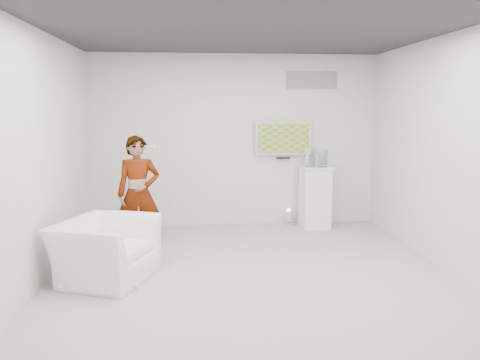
{
  "coord_description": "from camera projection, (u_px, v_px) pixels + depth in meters",
  "views": [
    {
      "loc": [
        -0.65,
        -5.7,
        2.08
      ],
      "look_at": [
        -0.08,
        0.6,
        1.1
      ],
      "focal_mm": 35.0,
      "sensor_mm": 36.0,
      "label": 1
    }
  ],
  "objects": [
    {
      "name": "room",
      "position": [
        251.0,
        155.0,
        5.75
      ],
      "size": [
        5.01,
        5.01,
        3.0
      ],
      "color": "#B0A8A1",
      "rests_on": "ground"
    },
    {
      "name": "tv",
      "position": [
        283.0,
        138.0,
        8.23
      ],
      "size": [
        1.0,
        0.08,
        0.6
      ],
      "primitive_type": "cube",
      "color": "silver",
      "rests_on": "room"
    },
    {
      "name": "logo_decal",
      "position": [
        312.0,
        80.0,
        8.16
      ],
      "size": [
        0.9,
        0.02,
        0.3
      ],
      "primitive_type": "cube",
      "color": "gray",
      "rests_on": "room"
    },
    {
      "name": "person",
      "position": [
        139.0,
        194.0,
        6.79
      ],
      "size": [
        0.66,
        0.48,
        1.69
      ],
      "primitive_type": "imported",
      "rotation": [
        0.0,
        0.0,
        0.14
      ],
      "color": "white",
      "rests_on": "room"
    },
    {
      "name": "armchair",
      "position": [
        105.0,
        250.0,
        5.68
      ],
      "size": [
        1.32,
        1.41,
        0.74
      ],
      "primitive_type": "imported",
      "rotation": [
        0.0,
        0.0,
        1.21
      ],
      "color": "white",
      "rests_on": "room"
    },
    {
      "name": "pedestal",
      "position": [
        315.0,
        197.0,
        8.17
      ],
      "size": [
        0.54,
        0.54,
        1.07
      ],
      "primitive_type": "cube",
      "rotation": [
        0.0,
        0.0,
        0.04
      ],
      "color": "white",
      "rests_on": "room"
    },
    {
      "name": "floor_uplight",
      "position": [
        289.0,
        217.0,
        8.35
      ],
      "size": [
        0.21,
        0.21,
        0.29
      ],
      "primitive_type": "cylinder",
      "rotation": [
        0.0,
        0.0,
        -0.18
      ],
      "color": "white",
      "rests_on": "room"
    },
    {
      "name": "vitrine",
      "position": [
        316.0,
        158.0,
        8.06
      ],
      "size": [
        0.33,
        0.33,
        0.31
      ],
      "primitive_type": "cube",
      "rotation": [
        0.0,
        0.0,
        0.06
      ],
      "color": "white",
      "rests_on": "pedestal"
    },
    {
      "name": "console",
      "position": [
        316.0,
        161.0,
        8.07
      ],
      "size": [
        0.07,
        0.15,
        0.2
      ],
      "primitive_type": "cube",
      "rotation": [
        0.0,
        0.0,
        -0.16
      ],
      "color": "white",
      "rests_on": "pedestal"
    },
    {
      "name": "wii_remote",
      "position": [
        154.0,
        146.0,
        6.89
      ],
      "size": [
        0.05,
        0.14,
        0.04
      ],
      "primitive_type": "cube",
      "rotation": [
        0.0,
        0.0,
        -0.08
      ],
      "color": "white",
      "rests_on": "person"
    }
  ]
}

